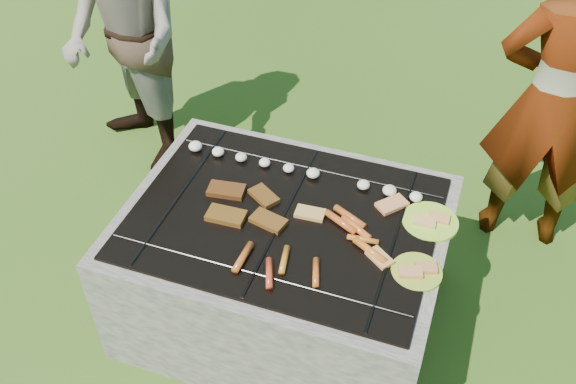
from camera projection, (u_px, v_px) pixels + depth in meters
name	position (u px, v px, depth m)	size (l,w,h in m)	color
lawn	(284.00, 310.00, 2.99)	(60.00, 60.00, 0.00)	#274711
fire_pit	(284.00, 270.00, 2.80)	(1.30, 1.00, 0.62)	#A59D92
mushrooms	(295.00, 169.00, 2.76)	(1.06, 0.06, 0.04)	beige
pork_slabs	(243.00, 206.00, 2.61)	(0.39, 0.27, 0.02)	brown
sausages	(324.00, 243.00, 2.45)	(0.53, 0.50, 0.03)	#C0481F
bread_on_grate	(360.00, 219.00, 2.55)	(0.44, 0.43, 0.02)	tan
plate_far	(430.00, 222.00, 2.56)	(0.29, 0.29, 0.03)	#D9FB3C
plate_near	(417.00, 272.00, 2.36)	(0.19, 0.19, 0.03)	gold
cook	(555.00, 103.00, 2.85)	(0.58, 0.38, 1.59)	gray
bystander	(123.00, 39.00, 3.33)	(0.75, 0.58, 1.54)	gray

